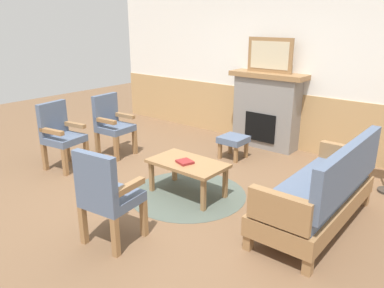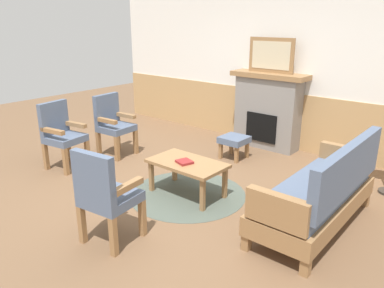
{
  "view_description": "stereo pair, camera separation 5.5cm",
  "coord_description": "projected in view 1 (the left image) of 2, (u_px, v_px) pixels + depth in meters",
  "views": [
    {
      "loc": [
        3.0,
        -3.3,
        2.12
      ],
      "look_at": [
        0.0,
        0.35,
        0.55
      ],
      "focal_mm": 35.29,
      "sensor_mm": 36.0,
      "label": 1
    },
    {
      "loc": [
        3.04,
        -3.27,
        2.12
      ],
      "look_at": [
        0.0,
        0.35,
        0.55
      ],
      "focal_mm": 35.29,
      "sensor_mm": 36.0,
      "label": 2
    }
  ],
  "objects": [
    {
      "name": "ground_plane",
      "position": [
        175.0,
        191.0,
        4.9
      ],
      "size": [
        14.0,
        14.0,
        0.0
      ],
      "primitive_type": "plane",
      "color": "brown"
    },
    {
      "name": "wall_back",
      "position": [
        276.0,
        69.0,
        6.39
      ],
      "size": [
        7.2,
        0.14,
        2.7
      ],
      "color": "white",
      "rests_on": "ground_plane"
    },
    {
      "name": "fireplace",
      "position": [
        266.0,
        110.0,
        6.41
      ],
      "size": [
        1.3,
        0.44,
        1.28
      ],
      "color": "gray",
      "rests_on": "ground_plane"
    },
    {
      "name": "framed_picture",
      "position": [
        270.0,
        55.0,
        6.13
      ],
      "size": [
        0.8,
        0.04,
        0.56
      ],
      "color": "olive",
      "rests_on": "fireplace"
    },
    {
      "name": "couch",
      "position": [
        321.0,
        192.0,
        3.94
      ],
      "size": [
        0.7,
        1.8,
        0.98
      ],
      "color": "olive",
      "rests_on": "ground_plane"
    },
    {
      "name": "coffee_table",
      "position": [
        188.0,
        166.0,
        4.68
      ],
      "size": [
        0.96,
        0.56,
        0.44
      ],
      "color": "olive",
      "rests_on": "ground_plane"
    },
    {
      "name": "round_rug",
      "position": [
        188.0,
        194.0,
        4.8
      ],
      "size": [
        1.48,
        1.48,
        0.01
      ],
      "primitive_type": "cylinder",
      "color": "#4C564C",
      "rests_on": "ground_plane"
    },
    {
      "name": "book_on_table",
      "position": [
        185.0,
        162.0,
        4.62
      ],
      "size": [
        0.23,
        0.22,
        0.03
      ],
      "primitive_type": "cube",
      "rotation": [
        0.0,
        0.0,
        -0.31
      ],
      "color": "maroon",
      "rests_on": "coffee_table"
    },
    {
      "name": "footstool",
      "position": [
        233.0,
        141.0,
        5.96
      ],
      "size": [
        0.4,
        0.4,
        0.36
      ],
      "color": "olive",
      "rests_on": "ground_plane"
    },
    {
      "name": "armchair_near_fireplace",
      "position": [
        112.0,
        122.0,
        6.07
      ],
      "size": [
        0.52,
        0.52,
        0.98
      ],
      "color": "olive",
      "rests_on": "ground_plane"
    },
    {
      "name": "armchair_by_window_left",
      "position": [
        60.0,
        133.0,
        5.52
      ],
      "size": [
        0.55,
        0.55,
        0.98
      ],
      "color": "olive",
      "rests_on": "ground_plane"
    },
    {
      "name": "armchair_front_left",
      "position": [
        107.0,
        193.0,
        3.6
      ],
      "size": [
        0.54,
        0.54,
        0.98
      ],
      "color": "olive",
      "rests_on": "ground_plane"
    }
  ]
}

